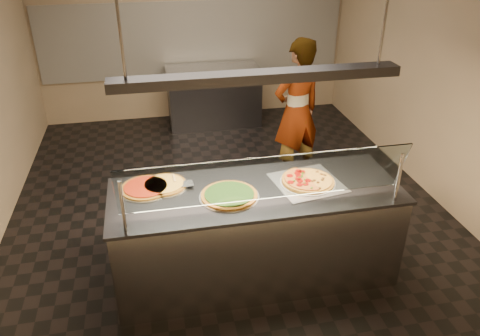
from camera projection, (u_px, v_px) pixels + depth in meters
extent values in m
cube|color=black|center=(228.00, 205.00, 5.62)|extent=(5.00, 6.00, 0.02)
cube|color=#9E8465|center=(194.00, 26.00, 7.51)|extent=(5.00, 0.02, 3.00)
cube|color=#9E8465|center=(333.00, 270.00, 2.31)|extent=(5.00, 0.02, 3.00)
cube|color=#9E8465|center=(442.00, 70.00, 5.35)|extent=(0.02, 6.00, 3.00)
cube|color=silver|center=(194.00, 39.00, 7.58)|extent=(4.90, 0.02, 1.20)
cube|color=#B7B7BC|center=(255.00, 234.00, 4.33)|extent=(2.52, 0.90, 0.90)
cube|color=#333337|center=(256.00, 191.00, 4.11)|extent=(2.56, 0.94, 0.03)
cylinder|color=#B7B7BC|center=(123.00, 207.00, 3.46)|extent=(0.03, 0.03, 0.44)
cylinder|color=#B7B7BC|center=(399.00, 177.00, 3.85)|extent=(0.03, 0.03, 0.44)
cube|color=white|center=(267.00, 179.00, 3.67)|extent=(2.32, 0.18, 0.47)
cube|color=silver|center=(307.00, 182.00, 4.21)|extent=(0.65, 0.65, 0.01)
cylinder|color=silver|center=(307.00, 182.00, 4.21)|extent=(0.50, 0.50, 0.01)
cylinder|color=#660602|center=(302.00, 171.00, 4.29)|extent=(0.06, 0.06, 0.01)
cylinder|color=#660602|center=(298.00, 170.00, 4.30)|extent=(0.06, 0.06, 0.01)
cylinder|color=#660602|center=(297.00, 172.00, 4.26)|extent=(0.06, 0.06, 0.01)
cylinder|color=#660602|center=(298.00, 175.00, 4.22)|extent=(0.06, 0.06, 0.01)
cylinder|color=#660602|center=(290.00, 175.00, 4.22)|extent=(0.06, 0.06, 0.01)
cylinder|color=#660602|center=(298.00, 178.00, 4.17)|extent=(0.06, 0.06, 0.01)
cylinder|color=#660602|center=(290.00, 182.00, 4.12)|extent=(0.06, 0.06, 0.01)
cylinder|color=#660602|center=(300.00, 180.00, 4.14)|extent=(0.06, 0.06, 0.01)
cylinder|color=#660602|center=(299.00, 184.00, 4.08)|extent=(0.06, 0.06, 0.01)
cylinder|color=#660602|center=(305.00, 183.00, 4.09)|extent=(0.06, 0.06, 0.01)
cylinder|color=#660602|center=(308.00, 180.00, 4.14)|extent=(0.06, 0.06, 0.01)
cube|color=#19590F|center=(303.00, 172.00, 4.26)|extent=(0.02, 0.01, 0.01)
cube|color=#19590F|center=(302.00, 174.00, 4.23)|extent=(0.02, 0.02, 0.01)
cube|color=#19590F|center=(302.00, 176.00, 4.20)|extent=(0.02, 0.02, 0.01)
cube|color=#19590F|center=(299.00, 177.00, 4.18)|extent=(0.02, 0.02, 0.01)
cube|color=#19590F|center=(294.00, 180.00, 4.13)|extent=(0.02, 0.02, 0.01)
cube|color=#19590F|center=(305.00, 179.00, 4.15)|extent=(0.02, 0.02, 0.01)
cube|color=#19590F|center=(304.00, 183.00, 4.09)|extent=(0.02, 0.02, 0.01)
cube|color=#19590F|center=(311.00, 187.00, 4.02)|extent=(0.02, 0.02, 0.01)
sphere|color=#513014|center=(316.00, 187.00, 4.06)|extent=(0.03, 0.03, 0.03)
sphere|color=#513014|center=(319.00, 188.00, 4.06)|extent=(0.03, 0.03, 0.03)
sphere|color=#513014|center=(312.00, 181.00, 4.17)|extent=(0.03, 0.03, 0.03)
sphere|color=#513014|center=(318.00, 182.00, 4.15)|extent=(0.03, 0.03, 0.03)
sphere|color=#513014|center=(314.00, 180.00, 4.18)|extent=(0.03, 0.03, 0.03)
sphere|color=#513014|center=(322.00, 180.00, 4.19)|extent=(0.03, 0.03, 0.03)
sphere|color=#513014|center=(323.00, 178.00, 4.21)|extent=(0.03, 0.03, 0.03)
sphere|color=#513014|center=(324.00, 175.00, 4.26)|extent=(0.03, 0.03, 0.03)
sphere|color=#513014|center=(321.00, 174.00, 4.28)|extent=(0.03, 0.03, 0.03)
sphere|color=#513014|center=(317.00, 171.00, 4.32)|extent=(0.03, 0.03, 0.03)
cylinder|color=silver|center=(229.00, 196.00, 4.00)|extent=(0.52, 0.52, 0.01)
cylinder|color=brown|center=(229.00, 195.00, 4.00)|extent=(0.49, 0.49, 0.02)
cylinder|color=black|center=(229.00, 193.00, 3.99)|extent=(0.42, 0.42, 0.01)
cylinder|color=silver|center=(164.00, 185.00, 4.16)|extent=(0.43, 0.43, 0.01)
cylinder|color=brown|center=(164.00, 184.00, 4.16)|extent=(0.40, 0.40, 0.02)
cylinder|color=gold|center=(164.00, 183.00, 4.15)|extent=(0.34, 0.34, 0.01)
cylinder|color=silver|center=(146.00, 188.00, 4.12)|extent=(0.46, 0.46, 0.01)
cylinder|color=brown|center=(146.00, 187.00, 4.11)|extent=(0.43, 0.43, 0.02)
cylinder|color=maroon|center=(145.00, 186.00, 4.11)|extent=(0.38, 0.38, 0.01)
cube|color=#B7B7BC|center=(186.00, 183.00, 4.15)|extent=(0.13, 0.12, 0.00)
cylinder|color=tan|center=(174.00, 178.00, 4.22)|extent=(0.03, 0.14, 0.02)
cube|color=#333337|center=(214.00, 97.00, 7.65)|extent=(1.46, 0.70, 0.90)
cube|color=#B7B7BC|center=(213.00, 69.00, 7.43)|extent=(1.50, 0.74, 0.03)
imported|color=#2B292E|center=(297.00, 112.00, 5.79)|extent=(0.78, 0.63, 1.83)
cube|color=#333337|center=(258.00, 77.00, 3.62)|extent=(2.30, 0.18, 0.08)
cylinder|color=#B7B7BC|center=(117.00, 8.00, 3.19)|extent=(0.02, 0.02, 1.01)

